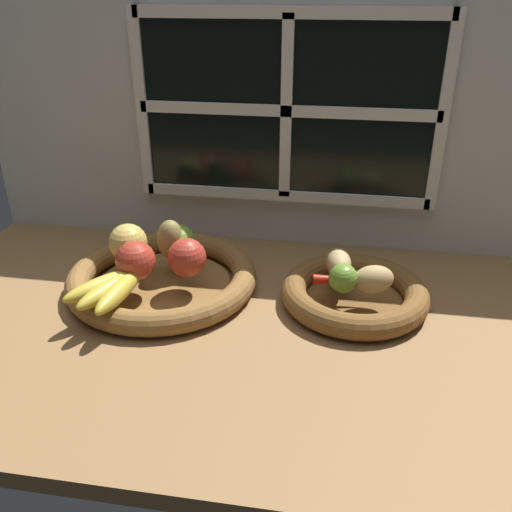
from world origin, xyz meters
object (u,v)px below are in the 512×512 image
Objects in this scene: apple_red_right at (187,257)px; chili_pepper at (345,280)px; potato_small at (374,280)px; fruit_bowl_left at (163,278)px; fruit_bowl_right at (354,294)px; potato_oblong at (339,263)px; pear_brown at (171,240)px; lime_near at (343,278)px; banana_bunch_front at (112,287)px; apple_green_back at (179,241)px; apple_golden_left at (128,243)px; apple_red_front at (136,261)px.

chili_pepper is at bearing 1.90° from apple_red_right.
apple_red_right is 30.11cm from chili_pepper.
fruit_bowl_left is at bearing 175.80° from potato_small.
fruit_bowl_right is 3.35× the size of potato_oblong.
lime_near is (34.67, -7.60, -1.53)cm from pear_brown.
potato_small is (3.02, -3.02, 5.07)cm from fruit_bowl_right.
fruit_bowl_left is 4.54× the size of potato_oblong.
banana_bunch_front is at bearing -160.08° from potato_oblong.
pear_brown reaches higher than apple_red_right.
pear_brown is (0.98, 3.95, 6.77)cm from fruit_bowl_left.
apple_red_right is (6.03, -2.14, 6.29)cm from fruit_bowl_left.
apple_green_back is 10.15cm from apple_golden_left.
fruit_bowl_right is 2.40× the size of chili_pepper.
apple_red_front reaches higher than apple_green_back.
fruit_bowl_left is 8.71cm from apple_red_front.
pear_brown is (-37.11, 3.95, 6.76)cm from fruit_bowl_right.
apple_red_front is 1.02× the size of apple_red_right.
chili_pepper reaches higher than fruit_bowl_left.
apple_red_right is at bearing 40.78° from banana_bunch_front.
fruit_bowl_right is 4.27cm from chili_pepper.
lime_near is (-5.45, -0.64, 0.16)cm from potato_small.
apple_red_right is at bearing -19.57° from fruit_bowl_left.
fruit_bowl_right is 42.00cm from apple_red_front.
banana_bunch_front is (-6.16, -15.76, -2.53)cm from pear_brown.
apple_red_front is at bearing -177.33° from potato_small.
apple_red_right reaches higher than chili_pepper.
fruit_bowl_right is at bearing -37.87° from potato_oblong.
apple_red_right is 35.10cm from potato_small.
lime_near is (42.94, -5.62, -1.18)cm from apple_golden_left.
apple_green_back is at bearing 171.55° from fruit_bowl_right.
lime_near reaches higher than fruit_bowl_right.
pear_brown is at bearing -133.53° from apple_green_back.
apple_green_back is at bearing 66.76° from fruit_bowl_left.
apple_red_right reaches higher than apple_green_back.
apple_golden_left reaches higher than apple_green_back.
banana_bunch_front is at bearing -113.53° from apple_green_back.
apple_red_right is at bearing -50.35° from pear_brown.
pear_brown is 35.53cm from lime_near.
potato_oblong is at bearing 4.35° from fruit_bowl_left.
apple_red_right is 0.99× the size of potato_small.
pear_brown is (-1.30, -1.37, 0.82)cm from apple_green_back.
apple_red_right reaches higher than lime_near.
fruit_bowl_right is at bearing 0.00° from fruit_bowl_left.
potato_oblong reaches higher than chili_pepper.
apple_golden_left is at bearing 172.54° from lime_near.
apple_golden_left is 0.44× the size of banana_bunch_front.
lime_near is (40.83, 8.16, 1.00)cm from banana_bunch_front.
potato_small is at bearing -1.42° from apple_red_right.
potato_small is 0.65× the size of chili_pepper.
apple_red_right reaches higher than banana_bunch_front.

